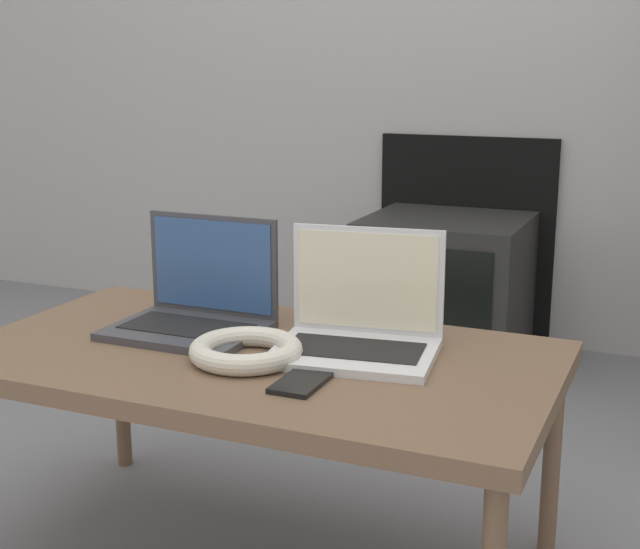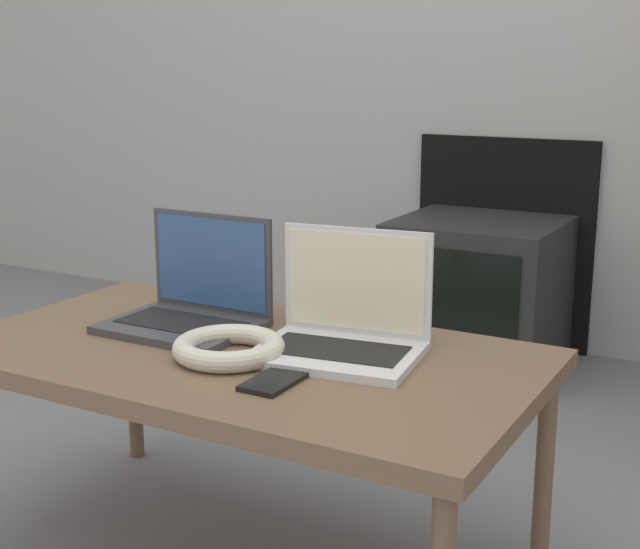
{
  "view_description": "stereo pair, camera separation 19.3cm",
  "coord_description": "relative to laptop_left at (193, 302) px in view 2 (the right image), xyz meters",
  "views": [
    {
      "loc": [
        0.74,
        -1.2,
        0.98
      ],
      "look_at": [
        0.0,
        0.52,
        0.53
      ],
      "focal_mm": 50.0,
      "sensor_mm": 36.0,
      "label": 1
    },
    {
      "loc": [
        0.92,
        -1.12,
        0.98
      ],
      "look_at": [
        0.0,
        0.52,
        0.53
      ],
      "focal_mm": 50.0,
      "sensor_mm": 36.0,
      "label": 2
    }
  ],
  "objects": [
    {
      "name": "phone",
      "position": [
        0.33,
        -0.21,
        -0.04
      ],
      "size": [
        0.07,
        0.13,
        0.01
      ],
      "color": "black",
      "rests_on": "table"
    },
    {
      "name": "headphones",
      "position": [
        0.19,
        -0.14,
        -0.03
      ],
      "size": [
        0.21,
        0.21,
        0.04
      ],
      "color": "beige",
      "rests_on": "table"
    },
    {
      "name": "laptop_left",
      "position": [
        0.0,
        0.0,
        0.0
      ],
      "size": [
        0.3,
        0.23,
        0.23
      ],
      "rotation": [
        0.0,
        0.0,
        -0.0
      ],
      "color": "#38383D",
      "rests_on": "table"
    },
    {
      "name": "tv",
      "position": [
        0.16,
        1.31,
        -0.25
      ],
      "size": [
        0.52,
        0.49,
        0.48
      ],
      "color": "black",
      "rests_on": "ground_plane"
    },
    {
      "name": "table",
      "position": [
        0.18,
        -0.08,
        -0.08
      ],
      "size": [
        1.12,
        0.62,
        0.45
      ],
      "color": "brown",
      "rests_on": "ground_plane"
    },
    {
      "name": "laptop_right",
      "position": [
        0.35,
        -0.0,
        0.0
      ],
      "size": [
        0.33,
        0.27,
        0.23
      ],
      "rotation": [
        0.0,
        0.0,
        0.14
      ],
      "color": "silver",
      "rests_on": "table"
    }
  ]
}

